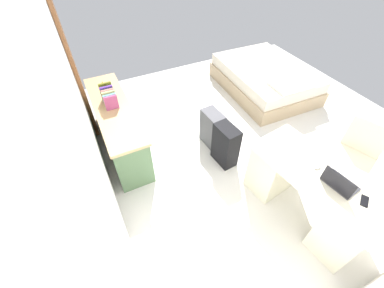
{
  "coord_description": "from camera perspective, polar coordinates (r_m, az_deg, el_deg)",
  "views": [
    {
      "loc": [
        -2.07,
        2.03,
        2.75
      ],
      "look_at": [
        -0.16,
        1.09,
        0.6
      ],
      "focal_mm": 23.17,
      "sensor_mm": 36.0,
      "label": 1
    }
  ],
  "objects": [
    {
      "name": "figurine_small",
      "position": [
        3.96,
        -19.81,
        12.78
      ],
      "size": [
        0.08,
        0.08,
        0.11
      ],
      "primitive_type": "cone",
      "color": "gold",
      "rests_on": "credenza"
    },
    {
      "name": "wall_back",
      "position": [
        2.46,
        -25.46,
        7.89
      ],
      "size": [
        4.45,
        0.1,
        2.85
      ],
      "primitive_type": "cube",
      "color": "white",
      "rests_on": "ground_plane"
    },
    {
      "name": "cell_phone_near_laptop",
      "position": [
        2.87,
        34.92,
        -10.7
      ],
      "size": [
        0.13,
        0.15,
        0.01
      ],
      "primitive_type": "cube",
      "rotation": [
        0.0,
        0.0,
        0.55
      ],
      "color": "black",
      "rests_on": "desk"
    },
    {
      "name": "suitcase_black",
      "position": [
        3.45,
        7.72,
        -0.26
      ],
      "size": [
        0.38,
        0.26,
        0.62
      ],
      "primitive_type": "cube",
      "rotation": [
        0.0,
        0.0,
        0.1
      ],
      "color": "black",
      "rests_on": "ground_plane"
    },
    {
      "name": "office_chair",
      "position": [
        3.68,
        32.78,
        -3.04
      ],
      "size": [
        0.59,
        0.59,
        0.94
      ],
      "color": "black",
      "rests_on": "ground_plane"
    },
    {
      "name": "suitcase_spare_grey",
      "position": [
        3.72,
        4.64,
        3.58
      ],
      "size": [
        0.37,
        0.25,
        0.57
      ],
      "primitive_type": "cube",
      "rotation": [
        0.0,
        0.0,
        0.07
      ],
      "color": "#4C4C51",
      "rests_on": "ground_plane"
    },
    {
      "name": "door_wooden",
      "position": [
        4.13,
        -25.64,
        16.08
      ],
      "size": [
        0.88,
        0.05,
        2.04
      ],
      "primitive_type": "cube",
      "color": "brown",
      "rests_on": "ground_plane"
    },
    {
      "name": "desk",
      "position": [
        3.14,
        25.27,
        -10.08
      ],
      "size": [
        1.51,
        0.84,
        0.73
      ],
      "color": "beige",
      "rests_on": "ground_plane"
    },
    {
      "name": "computer_mouse",
      "position": [
        2.92,
        26.96,
        -4.59
      ],
      "size": [
        0.07,
        0.11,
        0.03
      ],
      "primitive_type": "ellipsoid",
      "rotation": [
        0.0,
        0.0,
        0.13
      ],
      "color": "white",
      "rests_on": "desk"
    },
    {
      "name": "book_row",
      "position": [
        3.57,
        -18.6,
        10.32
      ],
      "size": [
        0.31,
        0.17,
        0.24
      ],
      "color": "#A54373",
      "rests_on": "credenza"
    },
    {
      "name": "bed",
      "position": [
        5.15,
        16.4,
        14.2
      ],
      "size": [
        1.95,
        1.47,
        0.58
      ],
      "color": "tan",
      "rests_on": "ground_plane"
    },
    {
      "name": "laptop",
      "position": [
        2.82,
        30.77,
        -7.73
      ],
      "size": [
        0.34,
        0.26,
        0.21
      ],
      "color": "#333338",
      "rests_on": "desk"
    },
    {
      "name": "credenza",
      "position": [
        3.77,
        -16.63,
        3.72
      ],
      "size": [
        1.8,
        0.48,
        0.73
      ],
      "color": "#4C6B47",
      "rests_on": "ground_plane"
    },
    {
      "name": "ground_plane",
      "position": [
        4.0,
        13.14,
        0.25
      ],
      "size": [
        5.45,
        5.45,
        0.0
      ],
      "primitive_type": "plane",
      "color": "silver"
    }
  ]
}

